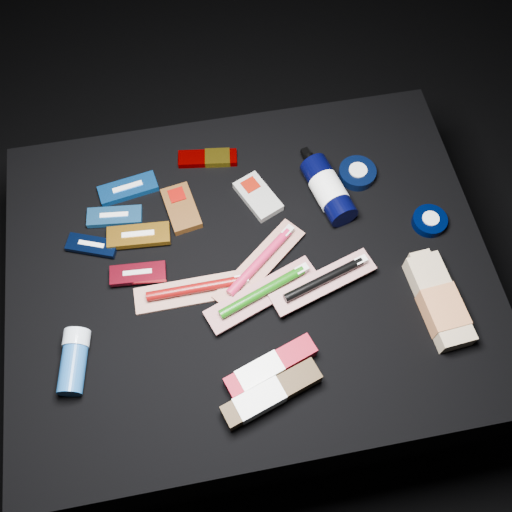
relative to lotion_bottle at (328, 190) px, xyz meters
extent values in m
plane|color=black|center=(-0.19, -0.13, -0.43)|extent=(3.00, 3.00, 0.00)
cube|color=black|center=(-0.19, -0.13, -0.23)|extent=(0.98, 0.78, 0.40)
cube|color=#1257B2|center=(-0.42, 0.10, -0.02)|extent=(0.13, 0.07, 0.01)
cube|color=silver|center=(-0.42, 0.10, -0.02)|extent=(0.07, 0.02, 0.02)
cube|color=#2672BC|center=(-0.45, 0.03, -0.02)|extent=(0.12, 0.06, 0.01)
cube|color=white|center=(-0.45, 0.03, -0.02)|extent=(0.06, 0.02, 0.02)
cube|color=black|center=(-0.50, -0.03, -0.02)|extent=(0.11, 0.07, 0.01)
cube|color=silver|center=(-0.50, -0.03, -0.02)|extent=(0.05, 0.03, 0.01)
cube|color=#B37519|center=(-0.41, -0.03, -0.02)|extent=(0.13, 0.06, 0.01)
cube|color=white|center=(-0.41, -0.03, -0.01)|extent=(0.07, 0.02, 0.02)
cube|color=maroon|center=(-0.42, -0.12, -0.01)|extent=(0.11, 0.05, 0.01)
cube|color=beige|center=(-0.42, -0.12, -0.01)|extent=(0.06, 0.01, 0.01)
cube|color=#502E10|center=(-0.31, 0.03, -0.02)|extent=(0.08, 0.12, 0.02)
cube|color=#750703|center=(-0.32, 0.05, -0.02)|extent=(0.04, 0.04, 0.02)
cube|color=#9C9C95|center=(-0.15, 0.02, -0.02)|extent=(0.10, 0.12, 0.02)
cube|color=maroon|center=(-0.16, 0.05, -0.02)|extent=(0.04, 0.04, 0.02)
cube|color=#720000|center=(-0.24, 0.15, -0.02)|extent=(0.13, 0.06, 0.01)
cube|color=olive|center=(-0.22, 0.14, -0.02)|extent=(0.06, 0.05, 0.02)
cylinder|color=black|center=(0.00, 0.00, 0.00)|extent=(0.09, 0.16, 0.06)
cylinder|color=white|center=(0.00, 0.00, 0.00)|extent=(0.08, 0.08, 0.06)
cylinder|color=black|center=(-0.02, 0.08, 0.00)|extent=(0.03, 0.02, 0.02)
cube|color=black|center=(-0.02, 0.10, -0.01)|extent=(0.02, 0.03, 0.01)
cylinder|color=black|center=(0.08, 0.04, -0.02)|extent=(0.08, 0.08, 0.02)
cylinder|color=silver|center=(0.08, 0.04, -0.02)|extent=(0.04, 0.04, 0.03)
cylinder|color=black|center=(0.20, -0.10, -0.02)|extent=(0.07, 0.07, 0.02)
cylinder|color=silver|center=(0.20, -0.10, -0.02)|extent=(0.04, 0.04, 0.02)
cube|color=tan|center=(0.15, -0.28, -0.01)|extent=(0.08, 0.20, 0.04)
cube|color=#C47848|center=(0.15, -0.30, -0.01)|extent=(0.08, 0.09, 0.04)
cube|color=tan|center=(0.14, -0.19, -0.01)|extent=(0.04, 0.02, 0.03)
cylinder|color=#194E91|center=(-0.55, -0.29, -0.01)|extent=(0.06, 0.10, 0.05)
cylinder|color=silver|center=(-0.54, -0.23, -0.01)|extent=(0.05, 0.04, 0.05)
cube|color=beige|center=(-0.31, -0.17, -0.03)|extent=(0.24, 0.06, 0.01)
cylinder|color=#690808|center=(-0.31, -0.17, -0.01)|extent=(0.19, 0.02, 0.02)
cube|color=silver|center=(-0.22, -0.17, -0.01)|extent=(0.03, 0.02, 0.01)
cube|color=#B7AFAA|center=(-0.17, -0.14, -0.02)|extent=(0.21, 0.19, 0.01)
cylinder|color=#AC173E|center=(-0.17, -0.14, -0.01)|extent=(0.15, 0.13, 0.02)
cube|color=silver|center=(-0.10, -0.08, -0.01)|extent=(0.03, 0.03, 0.01)
cube|color=#AFA5A2|center=(-0.18, -0.20, -0.01)|extent=(0.24, 0.13, 0.01)
cylinder|color=#0F5109|center=(-0.18, -0.20, 0.00)|extent=(0.18, 0.08, 0.02)
cube|color=silver|center=(-0.10, -0.17, 0.00)|extent=(0.03, 0.02, 0.01)
cube|color=silver|center=(-0.06, -0.20, -0.01)|extent=(0.22, 0.11, 0.01)
cylinder|color=black|center=(-0.06, -0.20, 0.01)|extent=(0.17, 0.07, 0.02)
cube|color=white|center=(0.02, -0.18, 0.01)|extent=(0.03, 0.02, 0.01)
cube|color=maroon|center=(-0.19, -0.35, -0.01)|extent=(0.18, 0.09, 0.03)
cube|color=white|center=(-0.22, -0.36, -0.01)|extent=(0.09, 0.07, 0.03)
cube|color=#352410|center=(-0.20, -0.40, -0.01)|extent=(0.19, 0.10, 0.03)
cube|color=white|center=(-0.23, -0.41, -0.01)|extent=(0.10, 0.07, 0.04)
camera|label=1|loc=(-0.27, -0.63, 1.02)|focal=40.00mm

